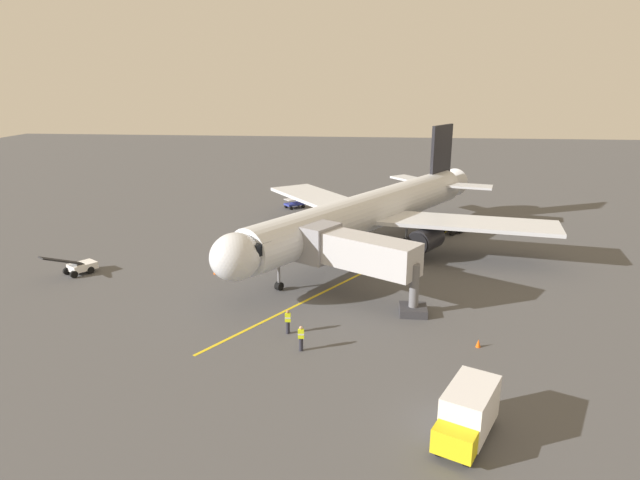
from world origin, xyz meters
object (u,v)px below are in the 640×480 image
jet_bridge (351,251)px  belt_loader_starboard_side (452,227)px  safety_cone_nose_left (478,343)px  baggage_cart_portside (295,203)px  ground_crew_marshaller (301,338)px  safety_cone_nose_right (215,271)px  safety_cone_wing_port (218,244)px  box_truck_rear_apron (467,414)px  ground_crew_wing_walker (288,321)px  airplane (371,212)px  belt_loader_near_nose (79,266)px

jet_bridge → belt_loader_starboard_side: jet_bridge is taller
safety_cone_nose_left → baggage_cart_portside: bearing=-65.2°
jet_bridge → ground_crew_marshaller: jet_bridge is taller
baggage_cart_portside → safety_cone_nose_right: size_ratio=5.25×
safety_cone_wing_port → belt_loader_starboard_side: bearing=-162.7°
baggage_cart_portside → box_truck_rear_apron: box_truck_rear_apron is taller
ground_crew_wing_walker → ground_crew_marshaller: bearing=117.4°
ground_crew_wing_walker → airplane: bearing=-105.3°
safety_cone_nose_left → safety_cone_wing_port: 30.17m
airplane → box_truck_rear_apron: airplane is taller
jet_bridge → safety_cone_nose_left: 12.17m
airplane → safety_cone_nose_left: bearing=109.7°
airplane → belt_loader_near_nose: bearing=20.5°
baggage_cart_portside → safety_cone_nose_left: (-17.53, 37.98, -0.38)m
airplane → ground_crew_marshaller: airplane is taller
baggage_cart_portside → safety_cone_nose_right: (3.32, 26.26, -0.38)m
baggage_cart_portside → belt_loader_starboard_side: size_ratio=0.70×
baggage_cart_portside → safety_cone_nose_right: 26.48m
safety_cone_nose_right → belt_loader_near_nose: bearing=5.2°
airplane → safety_cone_nose_right: (13.61, 8.50, -3.73)m
safety_cone_nose_right → box_truck_rear_apron: bearing=131.0°
safety_cone_wing_port → belt_loader_near_nose: bearing=42.2°
ground_crew_marshaller → box_truck_rear_apron: (-9.07, 8.05, 0.50)m
box_truck_rear_apron → safety_cone_nose_right: size_ratio=9.08×
baggage_cart_portside → safety_cone_nose_left: 41.84m
ground_crew_marshaller → safety_cone_wing_port: 24.22m
jet_bridge → belt_loader_starboard_side: bearing=-118.2°
box_truck_rear_apron → baggage_cart_portside: bearing=-72.3°
jet_bridge → box_truck_rear_apron: bearing=110.1°
jet_bridge → baggage_cart_portside: bearing=-73.6°
belt_loader_starboard_side → box_truck_rear_apron: 37.29m
ground_crew_wing_walker → safety_cone_nose_left: ground_crew_wing_walker is taller
jet_bridge → belt_loader_starboard_side: 22.43m
jet_bridge → belt_loader_starboard_side: (-10.51, -19.58, -3.05)m
jet_bridge → baggage_cart_portside: size_ratio=3.69×
box_truck_rear_apron → safety_cone_wing_port: box_truck_rear_apron is taller
ground_crew_marshaller → baggage_cart_portside: 40.08m
ground_crew_marshaller → ground_crew_wing_walker: 2.64m
ground_crew_wing_walker → belt_loader_starboard_side: belt_loader_starboard_side is taller
safety_cone_nose_right → jet_bridge: bearing=162.2°
ground_crew_wing_walker → baggage_cart_portside: ground_crew_wing_walker is taller
safety_cone_wing_port → baggage_cart_portside: bearing=-106.3°
belt_loader_starboard_side → safety_cone_nose_right: belt_loader_starboard_side is taller
belt_loader_starboard_side → box_truck_rear_apron: size_ratio=0.82×
belt_loader_starboard_side → safety_cone_nose_left: size_ratio=7.46×
ground_crew_marshaller → belt_loader_near_nose: (21.53, -12.24, -0.17)m
jet_bridge → baggage_cart_portside: jet_bridge is taller
ground_crew_wing_walker → safety_cone_wing_port: bearing=-61.5°
safety_cone_nose_left → box_truck_rear_apron: bearing=76.7°
airplane → belt_loader_near_nose: (25.64, 9.60, -3.29)m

